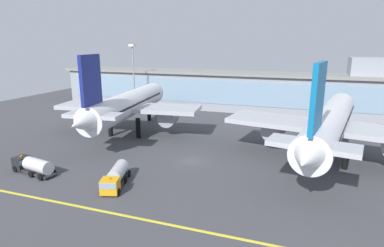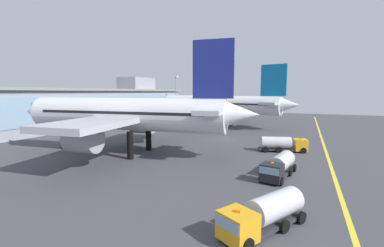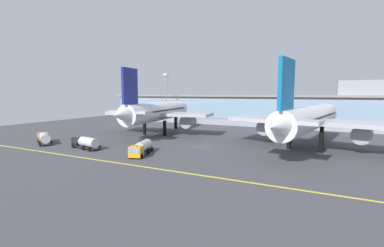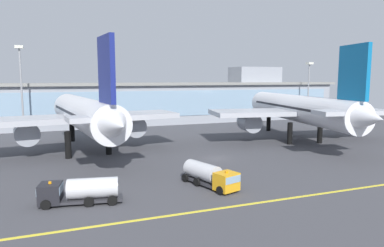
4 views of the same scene
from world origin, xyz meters
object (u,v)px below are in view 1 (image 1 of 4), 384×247
(apron_light_mast_centre, at_px, (133,67))
(airliner_near_left, at_px, (128,105))
(baggage_tug_near, at_px, (32,165))
(service_truck_far, at_px, (115,177))
(airliner_near_right, at_px, (330,124))

(apron_light_mast_centre, bearing_deg, airliner_near_left, -63.56)
(baggage_tug_near, height_order, service_truck_far, same)
(baggage_tug_near, relative_size, apron_light_mast_centre, 0.43)
(airliner_near_right, relative_size, service_truck_far, 5.60)
(airliner_near_right, xyz_separation_m, apron_light_mast_centre, (-58.23, 28.58, 7.18))
(airliner_near_left, xyz_separation_m, airliner_near_right, (45.75, -3.48, -0.13))
(baggage_tug_near, bearing_deg, airliner_near_right, -142.98)
(airliner_near_left, relative_size, airliner_near_right, 0.92)
(service_truck_far, height_order, apron_light_mast_centre, apron_light_mast_centre)
(airliner_near_right, bearing_deg, airliner_near_left, 95.51)
(airliner_near_left, bearing_deg, airliner_near_right, -101.55)
(airliner_near_right, height_order, apron_light_mast_centre, apron_light_mast_centre)
(service_truck_far, distance_m, apron_light_mast_centre, 59.98)
(service_truck_far, bearing_deg, airliner_near_right, 109.22)
(airliner_near_left, bearing_deg, apron_light_mast_centre, 19.25)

